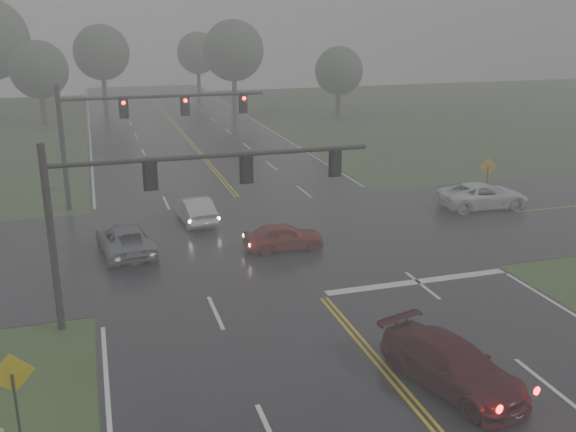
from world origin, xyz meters
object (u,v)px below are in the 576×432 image
object	(u,v)px
sedan_maroon	(450,387)
car_grey	(127,253)
sedan_red	(284,250)
signal_gantry_far	(126,121)
pickup_white	(482,208)
signal_gantry_near	(155,194)
sedan_silver	(195,222)

from	to	relation	value
sedan_maroon	car_grey	distance (m)	17.55
sedan_red	signal_gantry_far	distance (m)	13.35
car_grey	pickup_white	xyz separation A→B (m)	(21.03, 1.62, 0.00)
sedan_maroon	signal_gantry_near	xyz separation A→B (m)	(-8.05, 7.70, 4.89)
sedan_maroon	sedan_silver	world-z (taller)	sedan_maroon
sedan_red	car_grey	xyz separation A→B (m)	(-7.49, 1.79, 0.00)
sedan_silver	car_grey	world-z (taller)	sedan_silver
pickup_white	signal_gantry_near	distance (m)	22.60
sedan_maroon	sedan_silver	distance (m)	19.70
signal_gantry_far	sedan_red	bearing A→B (deg)	-57.69
pickup_white	signal_gantry_far	world-z (taller)	signal_gantry_far
sedan_maroon	signal_gantry_far	world-z (taller)	signal_gantry_far
car_grey	pickup_white	distance (m)	21.09
sedan_red	pickup_white	size ratio (longest dim) A/B	0.73
sedan_silver	signal_gantry_near	xyz separation A→B (m)	(-3.12, -11.37, 4.89)
sedan_maroon	car_grey	bearing A→B (deg)	104.21
sedan_silver	signal_gantry_far	xyz separation A→B (m)	(-3.10, 4.64, 5.15)
car_grey	sedan_maroon	bearing A→B (deg)	114.06
sedan_maroon	sedan_silver	size ratio (longest dim) A/B	1.17
signal_gantry_near	signal_gantry_far	size ratio (longest dim) A/B	0.99
sedan_red	signal_gantry_near	bearing A→B (deg)	132.43
sedan_silver	pickup_white	distance (m)	17.18
signal_gantry_far	pickup_white	bearing A→B (deg)	-19.19
pickup_white	signal_gantry_far	bearing A→B (deg)	73.83
sedan_maroon	signal_gantry_near	distance (m)	12.16
sedan_maroon	car_grey	size ratio (longest dim) A/B	1.01
sedan_maroon	pickup_white	bearing A→B (deg)	37.69
car_grey	signal_gantry_far	size ratio (longest dim) A/B	0.42
sedan_red	sedan_silver	world-z (taller)	sedan_silver
sedan_red	signal_gantry_far	size ratio (longest dim) A/B	0.32
car_grey	signal_gantry_near	world-z (taller)	signal_gantry_near
sedan_maroon	sedan_red	bearing A→B (deg)	79.79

